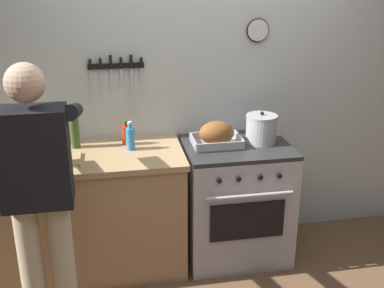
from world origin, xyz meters
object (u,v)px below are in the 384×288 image
(stock_pot, at_px, (261,129))
(bottle_soy_sauce, at_px, (7,139))
(stove, at_px, (235,200))
(bottle_dish_soap, at_px, (130,138))
(cutting_board, at_px, (53,160))
(person_cook, at_px, (38,188))
(bottle_hot_sauce, at_px, (126,135))
(roasting_pan, at_px, (217,135))
(bottle_olive_oil, at_px, (75,130))

(stock_pot, height_order, bottle_soy_sauce, stock_pot)
(stove, xyz_separation_m, bottle_dish_soap, (-0.76, 0.05, 0.53))
(stock_pot, height_order, cutting_board, stock_pot)
(cutting_board, relative_size, bottle_dish_soap, 1.75)
(person_cook, relative_size, bottle_hot_sauce, 9.29)
(person_cook, height_order, roasting_pan, person_cook)
(cutting_board, bearing_deg, stove, 3.83)
(cutting_board, distance_m, bottle_hot_sauce, 0.55)
(stove, relative_size, bottle_olive_oil, 2.94)
(person_cook, xyz_separation_m, cutting_board, (0.03, 0.50, -0.04))
(stove, height_order, cutting_board, cutting_board)
(person_cook, xyz_separation_m, bottle_hot_sauce, (0.53, 0.74, 0.02))
(stock_pot, xyz_separation_m, bottle_olive_oil, (-1.33, 0.14, 0.02))
(stock_pot, height_order, bottle_dish_soap, stock_pot)
(cutting_board, xyz_separation_m, bottle_dish_soap, (0.52, 0.13, 0.07))
(person_cook, bearing_deg, bottle_dish_soap, -37.72)
(stock_pot, xyz_separation_m, bottle_hot_sauce, (-0.97, 0.13, -0.03))
(stove, xyz_separation_m, bottle_olive_oil, (-1.14, 0.16, 0.58))
(bottle_soy_sauce, bearing_deg, cutting_board, -42.54)
(stove, distance_m, cutting_board, 1.37)
(stock_pot, relative_size, cutting_board, 0.65)
(stock_pot, xyz_separation_m, cutting_board, (-1.46, -0.11, -0.09))
(person_cook, bearing_deg, roasting_pan, -59.36)
(stove, height_order, bottle_soy_sauce, bottle_soy_sauce)
(person_cook, distance_m, bottle_olive_oil, 0.77)
(stove, xyz_separation_m, bottle_soy_sauce, (-1.62, 0.22, 0.52))
(bottle_olive_oil, distance_m, bottle_hot_sauce, 0.36)
(cutting_board, height_order, bottle_dish_soap, bottle_dish_soap)
(bottle_hot_sauce, bearing_deg, roasting_pan, -12.67)
(person_cook, xyz_separation_m, roasting_pan, (1.16, 0.60, 0.03))
(cutting_board, height_order, bottle_soy_sauce, bottle_soy_sauce)
(roasting_pan, relative_size, bottle_soy_sauce, 2.02)
(bottle_hot_sauce, relative_size, bottle_dish_soap, 0.87)
(stove, height_order, bottle_hot_sauce, bottle_hot_sauce)
(roasting_pan, distance_m, bottle_soy_sauce, 1.48)
(stock_pot, relative_size, bottle_dish_soap, 1.14)
(bottle_hot_sauce, distance_m, bottle_dish_soap, 0.11)
(stock_pot, bearing_deg, stove, -172.74)
(roasting_pan, height_order, bottle_hot_sauce, roasting_pan)
(stock_pot, relative_size, bottle_hot_sauce, 1.31)
(person_cook, height_order, bottle_dish_soap, person_cook)
(stove, distance_m, roasting_pan, 0.55)
(stove, height_order, bottle_olive_oil, bottle_olive_oil)
(bottle_hot_sauce, bearing_deg, cutting_board, -153.87)
(roasting_pan, bearing_deg, bottle_olive_oil, 171.49)
(stove, relative_size, person_cook, 0.54)
(person_cook, xyz_separation_m, bottle_soy_sauce, (-0.30, 0.81, 0.02))
(bottle_hot_sauce, bearing_deg, bottle_soy_sauce, 175.51)
(stove, height_order, person_cook, person_cook)
(bottle_soy_sauce, bearing_deg, person_cook, -69.41)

